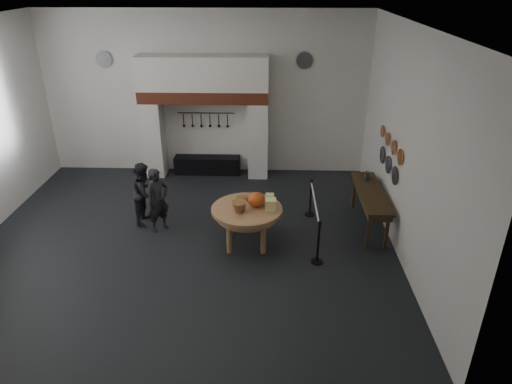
{
  "coord_description": "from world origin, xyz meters",
  "views": [
    {
      "loc": [
        1.79,
        -8.52,
        5.38
      ],
      "look_at": [
        1.54,
        -0.28,
        1.35
      ],
      "focal_mm": 32.0,
      "sensor_mm": 36.0,
      "label": 1
    }
  ],
  "objects_px": {
    "iron_range": "(208,165)",
    "visitor_near": "(158,200)",
    "barrier_post_near": "(318,243)",
    "visitor_far": "(145,193)",
    "barrier_post_far": "(311,198)",
    "side_table": "(371,193)",
    "work_table": "(247,209)"
  },
  "relations": [
    {
      "from": "iron_range",
      "to": "visitor_near",
      "type": "bearing_deg",
      "value": -101.71
    },
    {
      "from": "barrier_post_near",
      "to": "visitor_far",
      "type": "bearing_deg",
      "value": 157.5
    },
    {
      "from": "iron_range",
      "to": "visitor_far",
      "type": "bearing_deg",
      "value": -110.61
    },
    {
      "from": "iron_range",
      "to": "barrier_post_far",
      "type": "relative_size",
      "value": 2.11
    },
    {
      "from": "iron_range",
      "to": "barrier_post_near",
      "type": "xyz_separation_m",
      "value": [
        2.8,
        -4.46,
        0.2
      ]
    },
    {
      "from": "visitor_far",
      "to": "barrier_post_near",
      "type": "relative_size",
      "value": 1.63
    },
    {
      "from": "side_table",
      "to": "visitor_far",
      "type": "bearing_deg",
      "value": 178.8
    },
    {
      "from": "visitor_near",
      "to": "visitor_far",
      "type": "distance_m",
      "value": 0.57
    },
    {
      "from": "work_table",
      "to": "side_table",
      "type": "height_order",
      "value": "side_table"
    },
    {
      "from": "visitor_far",
      "to": "iron_range",
      "type": "bearing_deg",
      "value": -14.12
    },
    {
      "from": "barrier_post_near",
      "to": "barrier_post_far",
      "type": "bearing_deg",
      "value": 90.0
    },
    {
      "from": "visitor_near",
      "to": "barrier_post_near",
      "type": "relative_size",
      "value": 1.66
    },
    {
      "from": "work_table",
      "to": "side_table",
      "type": "relative_size",
      "value": 0.68
    },
    {
      "from": "barrier_post_near",
      "to": "visitor_near",
      "type": "bearing_deg",
      "value": 160.87
    },
    {
      "from": "work_table",
      "to": "barrier_post_near",
      "type": "height_order",
      "value": "barrier_post_near"
    },
    {
      "from": "iron_range",
      "to": "visitor_near",
      "type": "xyz_separation_m",
      "value": [
        -0.68,
        -3.26,
        0.5
      ]
    },
    {
      "from": "iron_range",
      "to": "barrier_post_near",
      "type": "relative_size",
      "value": 2.11
    },
    {
      "from": "iron_range",
      "to": "work_table",
      "type": "bearing_deg",
      "value": -70.63
    },
    {
      "from": "iron_range",
      "to": "barrier_post_far",
      "type": "bearing_deg",
      "value": -41.37
    },
    {
      "from": "barrier_post_near",
      "to": "side_table",
      "type": "bearing_deg",
      "value": 48.97
    },
    {
      "from": "visitor_near",
      "to": "work_table",
      "type": "bearing_deg",
      "value": -60.13
    },
    {
      "from": "visitor_far",
      "to": "barrier_post_near",
      "type": "bearing_deg",
      "value": -106.01
    },
    {
      "from": "visitor_near",
      "to": "barrier_post_far",
      "type": "xyz_separation_m",
      "value": [
        3.47,
        0.8,
        -0.3
      ]
    },
    {
      "from": "barrier_post_near",
      "to": "barrier_post_far",
      "type": "distance_m",
      "value": 2.0
    },
    {
      "from": "side_table",
      "to": "barrier_post_near",
      "type": "xyz_separation_m",
      "value": [
        -1.3,
        -1.5,
        -0.42
      ]
    },
    {
      "from": "work_table",
      "to": "visitor_near",
      "type": "xyz_separation_m",
      "value": [
        -2.01,
        0.54,
        -0.09
      ]
    },
    {
      "from": "iron_range",
      "to": "visitor_far",
      "type": "distance_m",
      "value": 3.09
    },
    {
      "from": "iron_range",
      "to": "work_table",
      "type": "height_order",
      "value": "work_table"
    },
    {
      "from": "visitor_far",
      "to": "side_table",
      "type": "xyz_separation_m",
      "value": [
        5.18,
        -0.11,
        0.14
      ]
    },
    {
      "from": "visitor_near",
      "to": "side_table",
      "type": "bearing_deg",
      "value": -41.58
    },
    {
      "from": "work_table",
      "to": "side_table",
      "type": "bearing_deg",
      "value": 16.76
    },
    {
      "from": "visitor_far",
      "to": "barrier_post_far",
      "type": "height_order",
      "value": "visitor_far"
    }
  ]
}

